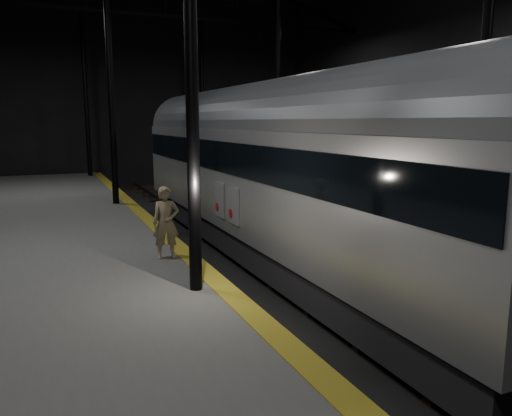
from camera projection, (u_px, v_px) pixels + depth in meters
ground at (277, 265)px, 15.66m from camera, size 44.00×44.00×0.00m
platform_left at (11, 279)px, 12.66m from camera, size 9.00×43.80×1.00m
platform_right at (460, 229)px, 18.48m from camera, size 9.00×43.80×1.00m
tactile_strip at (175, 244)px, 14.22m from camera, size 0.50×43.80×0.01m
track at (277, 263)px, 15.64m from camera, size 2.40×43.00×0.24m
train at (267, 164)px, 15.85m from camera, size 3.11×20.78×5.55m
woman at (166, 223)px, 12.61m from camera, size 0.73×0.54×1.84m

